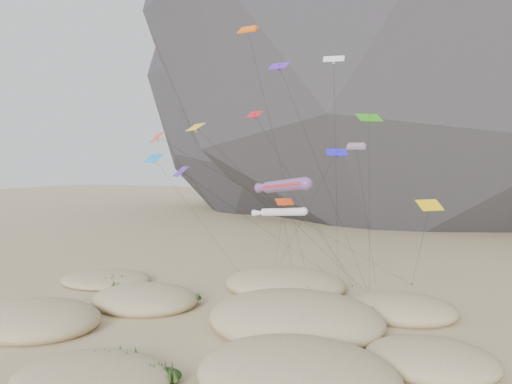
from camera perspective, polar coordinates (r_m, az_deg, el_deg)
ground at (r=44.39m, az=-3.39°, el=-16.61°), size 500.00×500.00×0.00m
dunes at (r=48.03m, az=-1.59°, el=-14.08°), size 51.04×40.40×4.48m
dune_grass at (r=47.17m, az=-2.46°, el=-14.31°), size 40.74×27.72×1.51m
kite_stakes at (r=65.58m, az=7.95°, el=-9.96°), size 23.00×8.10×0.30m
rainbow_tube_kite at (r=47.65m, az=3.20°, el=0.74°), size 7.45×18.56×13.93m
white_tube_kite at (r=45.96m, az=2.82°, el=-2.33°), size 7.45×17.50×11.22m
orange_parafoil at (r=56.72m, az=-0.80°, el=17.54°), size 4.42×11.90×30.04m
multi_parafoil at (r=50.98m, az=11.43°, el=4.82°), size 1.97×13.49×17.20m
delta_kites at (r=52.40m, az=0.62°, el=5.62°), size 32.34×22.36×26.51m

